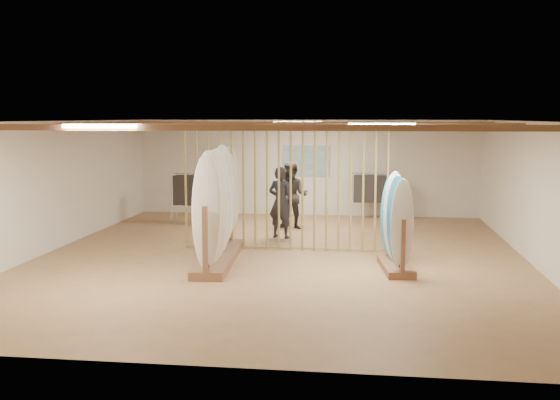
# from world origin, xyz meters

# --- Properties ---
(floor) EXTENTS (12.00, 12.00, 0.00)m
(floor) POSITION_xyz_m (0.00, 0.00, 0.00)
(floor) COLOR tan
(floor) RESTS_ON ground
(ceiling) EXTENTS (12.00, 12.00, 0.00)m
(ceiling) POSITION_xyz_m (0.00, 0.00, 2.80)
(ceiling) COLOR gray
(ceiling) RESTS_ON ground
(wall_back) EXTENTS (12.00, 0.00, 12.00)m
(wall_back) POSITION_xyz_m (0.00, 6.00, 1.40)
(wall_back) COLOR white
(wall_back) RESTS_ON ground
(wall_front) EXTENTS (12.00, 0.00, 12.00)m
(wall_front) POSITION_xyz_m (0.00, -6.00, 1.40)
(wall_front) COLOR white
(wall_front) RESTS_ON ground
(wall_left) EXTENTS (0.00, 12.00, 12.00)m
(wall_left) POSITION_xyz_m (-5.00, 0.00, 1.40)
(wall_left) COLOR white
(wall_left) RESTS_ON ground
(wall_right) EXTENTS (0.00, 12.00, 12.00)m
(wall_right) POSITION_xyz_m (5.00, 0.00, 1.40)
(wall_right) COLOR white
(wall_right) RESTS_ON ground
(ceiling_slats) EXTENTS (9.50, 6.12, 0.10)m
(ceiling_slats) POSITION_xyz_m (0.00, 0.00, 2.72)
(ceiling_slats) COLOR #8D5F40
(ceiling_slats) RESTS_ON ground
(light_panels) EXTENTS (1.20, 0.35, 0.06)m
(light_panels) POSITION_xyz_m (0.00, 0.00, 2.74)
(light_panels) COLOR white
(light_panels) RESTS_ON ground
(bamboo_partition) EXTENTS (4.45, 0.05, 2.78)m
(bamboo_partition) POSITION_xyz_m (0.00, 0.80, 1.40)
(bamboo_partition) COLOR tan
(bamboo_partition) RESTS_ON ground
(poster) EXTENTS (1.40, 0.03, 0.90)m
(poster) POSITION_xyz_m (0.00, 5.98, 1.60)
(poster) COLOR teal
(poster) RESTS_ON ground
(rack_left) EXTENTS (0.84, 3.23, 2.23)m
(rack_left) POSITION_xyz_m (-1.16, -0.58, 0.77)
(rack_left) COLOR #8D5F40
(rack_left) RESTS_ON floor
(rack_right) EXTENTS (0.69, 1.62, 1.83)m
(rack_right) POSITION_xyz_m (2.32, -0.81, 0.62)
(rack_right) COLOR #8D5F40
(rack_right) RESTS_ON floor
(clothing_rack_a) EXTENTS (1.31, 0.47, 1.41)m
(clothing_rack_a) POSITION_xyz_m (-2.79, 3.94, 0.92)
(clothing_rack_a) COLOR silver
(clothing_rack_a) RESTS_ON floor
(clothing_rack_b) EXTENTS (1.24, 0.33, 1.33)m
(clothing_rack_b) POSITION_xyz_m (1.98, 5.40, 0.87)
(clothing_rack_b) COLOR silver
(clothing_rack_b) RESTS_ON floor
(shopper_a) EXTENTS (0.83, 0.68, 1.95)m
(shopper_a) POSITION_xyz_m (-0.27, 2.23, 0.98)
(shopper_a) COLOR #25242B
(shopper_a) RESTS_ON floor
(shopper_b) EXTENTS (1.02, 0.84, 1.97)m
(shopper_b) POSITION_xyz_m (-0.14, 3.50, 0.99)
(shopper_b) COLOR #302B25
(shopper_b) RESTS_ON floor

